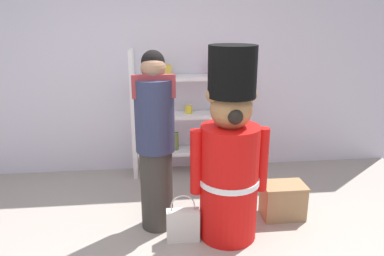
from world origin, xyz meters
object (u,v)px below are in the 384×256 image
(person_shopper, at_px, (156,141))
(display_crate, at_px, (283,200))
(merchandise_shelf, at_px, (188,113))
(teddy_bear_guard, at_px, (230,157))
(shopping_bag, at_px, (183,224))

(person_shopper, height_order, display_crate, person_shopper)
(merchandise_shelf, bearing_deg, person_shopper, -108.33)
(merchandise_shelf, xyz_separation_m, teddy_bear_guard, (0.21, -1.48, -0.01))
(display_crate, bearing_deg, shopping_bag, -163.34)
(teddy_bear_guard, height_order, shopping_bag, teddy_bear_guard)
(teddy_bear_guard, bearing_deg, merchandise_shelf, 98.15)
(merchandise_shelf, xyz_separation_m, display_crate, (0.82, -1.22, -0.61))
(person_shopper, bearing_deg, merchandise_shelf, 71.67)
(merchandise_shelf, bearing_deg, shopping_bag, -97.43)
(shopping_bag, height_order, display_crate, shopping_bag)
(merchandise_shelf, distance_m, display_crate, 1.59)
(person_shopper, height_order, shopping_bag, person_shopper)
(merchandise_shelf, distance_m, teddy_bear_guard, 1.50)
(merchandise_shelf, bearing_deg, display_crate, -56.10)
(teddy_bear_guard, bearing_deg, display_crate, 23.18)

